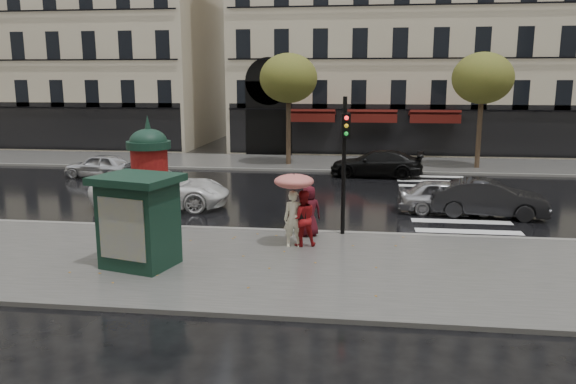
# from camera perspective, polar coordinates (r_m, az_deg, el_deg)

# --- Properties ---
(ground) EXTENTS (160.00, 160.00, 0.00)m
(ground) POSITION_cam_1_polar(r_m,az_deg,el_deg) (16.23, -0.90, -7.08)
(ground) COLOR black
(ground) RESTS_ON ground
(near_sidewalk) EXTENTS (90.00, 7.00, 0.12)m
(near_sidewalk) POSITION_cam_1_polar(r_m,az_deg,el_deg) (15.75, -1.16, -7.45)
(near_sidewalk) COLOR #474744
(near_sidewalk) RESTS_ON ground
(far_sidewalk) EXTENTS (90.00, 6.00, 0.12)m
(far_sidewalk) POSITION_cam_1_polar(r_m,az_deg,el_deg) (34.68, 3.54, 2.95)
(far_sidewalk) COLOR #474744
(far_sidewalk) RESTS_ON ground
(near_kerb) EXTENTS (90.00, 0.25, 0.14)m
(near_kerb) POSITION_cam_1_polar(r_m,az_deg,el_deg) (19.06, 0.37, -4.04)
(near_kerb) COLOR slate
(near_kerb) RESTS_ON ground
(far_kerb) EXTENTS (90.00, 0.25, 0.14)m
(far_kerb) POSITION_cam_1_polar(r_m,az_deg,el_deg) (31.72, 3.18, 2.18)
(far_kerb) COLOR slate
(far_kerb) RESTS_ON ground
(zebra_crossing) EXTENTS (3.60, 11.75, 0.01)m
(zebra_crossing) POSITION_cam_1_polar(r_m,az_deg,el_deg) (25.65, 15.62, -0.58)
(zebra_crossing) COLOR silver
(zebra_crossing) RESTS_ON ground
(bldg_far_left) EXTENTS (24.00, 14.00, 22.90)m
(bldg_far_left) POSITION_cam_1_polar(r_m,az_deg,el_deg) (51.67, -21.80, 17.48)
(bldg_far_left) COLOR #B7A88C
(bldg_far_left) RESTS_ON ground
(tree_far_left) EXTENTS (3.40, 3.40, 6.64)m
(tree_far_left) POSITION_cam_1_polar(r_m,az_deg,el_deg) (33.50, 0.05, 11.45)
(tree_far_left) COLOR #38281C
(tree_far_left) RESTS_ON ground
(tree_far_right) EXTENTS (3.40, 3.40, 6.64)m
(tree_far_right) POSITION_cam_1_polar(r_m,az_deg,el_deg) (33.93, 19.16, 10.83)
(tree_far_right) COLOR #38281C
(tree_far_right) RESTS_ON ground
(woman_umbrella) EXTENTS (1.20, 1.20, 2.31)m
(woman_umbrella) POSITION_cam_1_polar(r_m,az_deg,el_deg) (16.88, 0.61, -0.58)
(woman_umbrella) COLOR #EEE6C4
(woman_umbrella) RESTS_ON near_sidewalk
(woman_red) EXTENTS (0.99, 0.86, 1.73)m
(woman_red) POSITION_cam_1_polar(r_m,az_deg,el_deg) (17.11, 1.48, -2.68)
(woman_red) COLOR maroon
(woman_red) RESTS_ON near_sidewalk
(man_burgundy) EXTENTS (0.95, 0.80, 1.66)m
(man_burgundy) POSITION_cam_1_polar(r_m,az_deg,el_deg) (18.20, 2.15, -1.94)
(man_burgundy) COLOR #480E17
(man_burgundy) RESTS_ON near_sidewalk
(morris_column) EXTENTS (1.44, 1.44, 3.88)m
(morris_column) POSITION_cam_1_polar(r_m,az_deg,el_deg) (19.19, -13.84, 1.56)
(morris_column) COLOR black
(morris_column) RESTS_ON near_sidewalk
(traffic_light) EXTENTS (0.31, 0.43, 4.49)m
(traffic_light) POSITION_cam_1_polar(r_m,az_deg,el_deg) (18.11, 5.76, 4.03)
(traffic_light) COLOR black
(traffic_light) RESTS_ON near_sidewalk
(newsstand) EXTENTS (2.47, 2.24, 2.51)m
(newsstand) POSITION_cam_1_polar(r_m,az_deg,el_deg) (15.71, -14.91, -2.75)
(newsstand) COLOR black
(newsstand) RESTS_ON near_sidewalk
(car_silver) EXTENTS (3.87, 1.61, 1.31)m
(car_silver) POSITION_cam_1_polar(r_m,az_deg,el_deg) (22.76, 15.89, -0.42)
(car_silver) COLOR #AAAAAF
(car_silver) RESTS_ON ground
(car_darkgrey) EXTENTS (4.40, 2.01, 1.40)m
(car_darkgrey) POSITION_cam_1_polar(r_m,az_deg,el_deg) (22.62, 19.72, -0.61)
(car_darkgrey) COLOR black
(car_darkgrey) RESTS_ON ground
(car_white) EXTENTS (5.68, 3.03, 1.52)m
(car_white) POSITION_cam_1_polar(r_m,az_deg,el_deg) (23.34, -12.69, 0.29)
(car_white) COLOR white
(car_white) RESTS_ON ground
(car_black) EXTENTS (5.03, 2.37, 1.42)m
(car_black) POSITION_cam_1_polar(r_m,az_deg,el_deg) (30.40, 8.97, 2.87)
(car_black) COLOR black
(car_black) RESTS_ON ground
(car_far_silver) EXTENTS (3.95, 2.02, 1.29)m
(car_far_silver) POSITION_cam_1_polar(r_m,az_deg,el_deg) (31.35, -18.54, 2.56)
(car_far_silver) COLOR silver
(car_far_silver) RESTS_ON ground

